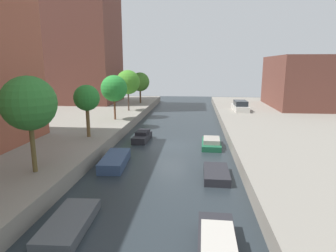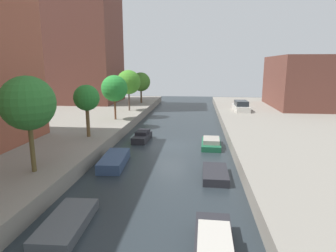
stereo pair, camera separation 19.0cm
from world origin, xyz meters
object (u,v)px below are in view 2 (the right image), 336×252
parked_car (241,107)px  street_tree_3 (114,88)px  moored_boat_right_1 (214,248)px  apartment_tower_far (85,40)px  moored_boat_left_2 (114,161)px  moored_boat_left_3 (142,137)px  street_tree_5 (141,82)px  moored_boat_right_2 (215,174)px  moored_boat_right_3 (211,143)px  street_tree_2 (87,98)px  street_tree_4 (129,82)px  street_tree_1 (28,103)px  low_block_right (308,82)px  moored_boat_left_1 (67,223)px

parked_car → street_tree_3: bearing=-152.3°
moored_boat_right_1 → apartment_tower_far: bearing=117.3°
moored_boat_left_2 → moored_boat_left_3: size_ratio=1.26×
street_tree_5 → moored_boat_right_2: bearing=-70.1°
moored_boat_right_3 → moored_boat_right_2: bearing=-90.2°
street_tree_2 → street_tree_4: street_tree_4 is taller
street_tree_5 → moored_boat_left_3: 20.87m
parked_car → moored_boat_left_3: (-10.84, -13.06, -1.19)m
street_tree_1 → moored_boat_left_3: (4.06, 11.23, -4.52)m
street_tree_4 → moored_boat_right_3: bearing=-52.0°
moored_boat_left_2 → street_tree_3: bearing=105.6°
street_tree_1 → street_tree_3: (0.00, 16.46, -0.45)m
street_tree_4 → moored_boat_left_2: (3.43, -18.87, -4.43)m
street_tree_1 → moored_boat_right_3: street_tree_1 is taller
low_block_right → apartment_tower_far: bearing=176.2°
street_tree_1 → parked_car: street_tree_1 is taller
apartment_tower_far → street_tree_2: (9.04, -23.13, -6.59)m
street_tree_3 → moored_boat_right_1: bearing=-65.4°
street_tree_5 → moored_boat_left_3: bearing=-78.6°
street_tree_3 → apartment_tower_far: bearing=121.0°
low_block_right → parked_car: low_block_right is taller
parked_car → moored_boat_left_1: size_ratio=1.18×
street_tree_5 → moored_boat_left_3: (4.06, -20.08, -3.98)m
low_block_right → street_tree_1: size_ratio=2.39×
moored_boat_left_3 → moored_boat_right_1: (5.89, -16.54, 0.04)m
moored_boat_right_2 → street_tree_5: bearing=109.9°
street_tree_5 → moored_boat_right_2: street_tree_5 is taller
street_tree_4 → moored_boat_right_2: (10.41, -20.48, -4.53)m
apartment_tower_far → street_tree_5: bearing=-1.0°
street_tree_1 → street_tree_4: 23.08m
parked_car → apartment_tower_far: bearing=163.3°
street_tree_1 → moored_boat_right_2: size_ratio=1.72×
street_tree_3 → moored_boat_right_2: bearing=-53.1°
moored_boat_left_1 → moored_boat_right_2: moored_boat_right_2 is taller
street_tree_4 → street_tree_5: street_tree_4 is taller
moored_boat_right_3 → street_tree_4: bearing=128.0°
low_block_right → parked_car: 11.63m
street_tree_2 → street_tree_3: bearing=90.0°
moored_boat_left_3 → apartment_tower_far: bearing=122.9°
street_tree_3 → parked_car: size_ratio=1.07×
moored_boat_left_2 → moored_boat_right_1: (6.53, -9.52, 0.09)m
low_block_right → street_tree_4: (-24.96, -6.17, 0.14)m
street_tree_4 → moored_boat_left_1: 27.61m
moored_boat_right_1 → moored_boat_right_2: moored_boat_right_1 is taller
street_tree_1 → moored_boat_right_3: size_ratio=1.49×
street_tree_3 → street_tree_2: bearing=-90.0°
street_tree_4 → parked_car: street_tree_4 is taller
apartment_tower_far → moored_boat_left_3: 26.29m
street_tree_1 → low_block_right: bearing=49.5°
street_tree_5 → moored_boat_left_1: bearing=-84.0°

